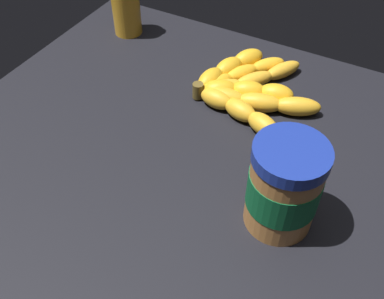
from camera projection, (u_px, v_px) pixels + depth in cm
name	position (u px, v px, depth cm)	size (l,w,h in cm)	color
ground_plane	(178.00, 148.00, 75.89)	(77.34, 71.18, 4.64)	black
banana_bunch	(245.00, 88.00, 81.10)	(23.72, 23.67, 3.78)	gold
peanut_butter_jar	(284.00, 187.00, 57.89)	(9.86, 9.86, 14.30)	#B27238
honey_bottle	(125.00, 3.00, 92.66)	(6.04, 6.04, 15.72)	gold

